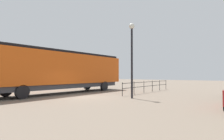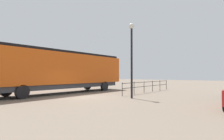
% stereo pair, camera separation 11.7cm
% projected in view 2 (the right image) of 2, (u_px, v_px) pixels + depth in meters
% --- Properties ---
extents(ground_plane, '(120.00, 120.00, 0.00)m').
position_uv_depth(ground_plane, '(83.00, 97.00, 16.24)').
color(ground_plane, '#756656').
extents(locomotive, '(3.08, 15.53, 4.23)m').
position_uv_depth(locomotive, '(67.00, 70.00, 20.21)').
color(locomotive, '#D15114').
rests_on(locomotive, ground_plane).
extents(lamp_post, '(0.45, 0.45, 6.01)m').
position_uv_depth(lamp_post, '(132.00, 49.00, 15.48)').
color(lamp_post, black).
rests_on(lamp_post, ground_plane).
extents(platform_fence, '(0.05, 10.05, 1.21)m').
position_uv_depth(platform_fence, '(148.00, 85.00, 20.84)').
color(platform_fence, black).
rests_on(platform_fence, ground_plane).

